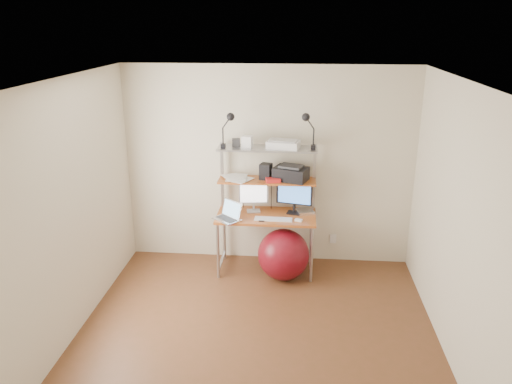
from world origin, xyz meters
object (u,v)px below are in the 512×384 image
exercise_ball (283,255)px  printer (291,173)px  laptop (229,215)px  monitor_silver (254,195)px  monitor_black (294,196)px

exercise_ball → printer: bearing=79.1°
laptop → printer: bearing=64.5°
laptop → exercise_ball: 0.81m
monitor_silver → laptop: (-0.27, -0.28, -0.17)m
monitor_black → laptop: 0.83m
monitor_black → monitor_silver: bearing=-169.0°
monitor_silver → laptop: 0.42m
monitor_silver → laptop: size_ratio=1.00×
monitor_silver → monitor_black: bearing=-10.4°
printer → exercise_ball: bearing=-81.5°
monitor_black → laptop: bearing=-147.7°
laptop → exercise_ball: bearing=39.9°
printer → exercise_ball: size_ratio=0.74×
monitor_silver → printer: printer is taller
exercise_ball → laptop: bearing=177.8°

